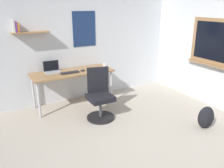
{
  "coord_description": "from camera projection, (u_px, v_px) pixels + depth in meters",
  "views": [
    {
      "loc": [
        -1.66,
        -2.34,
        2.07
      ],
      "look_at": [
        0.04,
        0.72,
        0.85
      ],
      "focal_mm": 37.14,
      "sensor_mm": 36.0,
      "label": 1
    }
  ],
  "objects": [
    {
      "name": "ground_plane",
      "position": [
        134.0,
        154.0,
        3.37
      ],
      "size": [
        5.2,
        5.2,
        0.0
      ],
      "primitive_type": "plane",
      "color": "#ADA393",
      "rests_on": "ground"
    },
    {
      "name": "wall_back",
      "position": [
        71.0,
        41.0,
        4.96
      ],
      "size": [
        5.0,
        0.3,
        2.6
      ],
      "color": "silver",
      "rests_on": "ground"
    },
    {
      "name": "desk",
      "position": [
        73.0,
        75.0,
        4.77
      ],
      "size": [
        1.66,
        0.63,
        0.75
      ],
      "color": "#997047",
      "rests_on": "ground"
    },
    {
      "name": "office_chair",
      "position": [
        100.0,
        97.0,
        4.33
      ],
      "size": [
        0.52,
        0.54,
        0.95
      ],
      "color": "black",
      "rests_on": "ground"
    },
    {
      "name": "laptop",
      "position": [
        52.0,
        70.0,
        4.68
      ],
      "size": [
        0.31,
        0.21,
        0.23
      ],
      "color": "#ADAFB5",
      "rests_on": "desk"
    },
    {
      "name": "keyboard",
      "position": [
        70.0,
        73.0,
        4.64
      ],
      "size": [
        0.37,
        0.13,
        0.02
      ],
      "primitive_type": "cube",
      "color": "black",
      "rests_on": "desk"
    },
    {
      "name": "computer_mouse",
      "position": [
        83.0,
        70.0,
        4.77
      ],
      "size": [
        0.1,
        0.06,
        0.03
      ],
      "primitive_type": "ellipsoid",
      "color": "#262628",
      "rests_on": "desk"
    },
    {
      "name": "coffee_mug",
      "position": [
        105.0,
        65.0,
        5.05
      ],
      "size": [
        0.08,
        0.08,
        0.09
      ],
      "primitive_type": "cylinder",
      "color": "silver",
      "rests_on": "desk"
    },
    {
      "name": "backpack",
      "position": [
        206.0,
        117.0,
        4.02
      ],
      "size": [
        0.32,
        0.22,
        0.4
      ],
      "primitive_type": "ellipsoid",
      "color": "black",
      "rests_on": "ground"
    }
  ]
}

